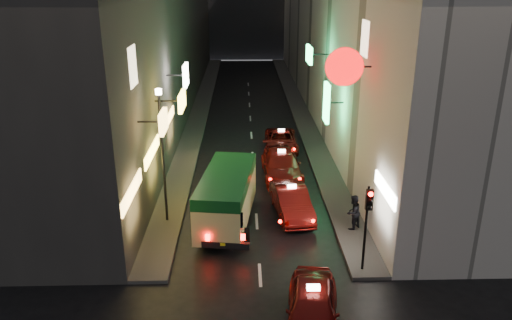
{
  "coord_description": "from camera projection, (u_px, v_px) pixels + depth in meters",
  "views": [
    {
      "loc": [
        -0.61,
        -8.05,
        10.92
      ],
      "look_at": [
        -0.03,
        13.0,
        3.09
      ],
      "focal_mm": 35.0,
      "sensor_mm": 36.0,
      "label": 1
    }
  ],
  "objects": [
    {
      "name": "taxi_near",
      "position": [
        313.0,
        305.0,
        16.2
      ],
      "size": [
        2.89,
        5.52,
        1.84
      ],
      "color": "maroon",
      "rests_on": "ground"
    },
    {
      "name": "building_right",
      "position": [
        348.0,
        0.0,
        40.29
      ],
      "size": [
        8.01,
        52.0,
        18.0
      ],
      "color": "beige",
      "rests_on": "ground"
    },
    {
      "name": "pedestrian_sidewalk",
      "position": [
        353.0,
        210.0,
        22.26
      ],
      "size": [
        0.8,
        0.77,
        1.83
      ],
      "primitive_type": "imported",
      "rotation": [
        0.0,
        0.0,
        3.84
      ],
      "color": "black",
      "rests_on": "sidewalk_right"
    },
    {
      "name": "taxi_third",
      "position": [
        281.0,
        163.0,
        28.4
      ],
      "size": [
        2.45,
        5.56,
        1.91
      ],
      "color": "maroon",
      "rests_on": "ground"
    },
    {
      "name": "minibus",
      "position": [
        227.0,
        192.0,
        22.79
      ],
      "size": [
        2.8,
        6.09,
        2.52
      ],
      "color": "#C7C07C",
      "rests_on": "ground"
    },
    {
      "name": "taxi_second",
      "position": [
        292.0,
        199.0,
        23.93
      ],
      "size": [
        2.71,
        5.34,
        1.8
      ],
      "color": "maroon",
      "rests_on": "ground"
    },
    {
      "name": "sidewalk_right",
      "position": [
        299.0,
        108.0,
        43.31
      ],
      "size": [
        1.5,
        52.0,
        0.15
      ],
      "primitive_type": "cube",
      "color": "#413E3C",
      "rests_on": "ground"
    },
    {
      "name": "sidewalk_left",
      "position": [
        201.0,
        109.0,
        43.09
      ],
      "size": [
        1.5,
        52.0,
        0.15
      ],
      "primitive_type": "cube",
      "color": "#413E3C",
      "rests_on": "ground"
    },
    {
      "name": "building_left",
      "position": [
        149.0,
        1.0,
        39.88
      ],
      "size": [
        7.44,
        52.0,
        18.0
      ],
      "color": "#383633",
      "rests_on": "ground"
    },
    {
      "name": "lamp_post",
      "position": [
        162.0,
        148.0,
        22.14
      ],
      "size": [
        0.28,
        0.28,
        6.22
      ],
      "color": "black",
      "rests_on": "sidewalk_left"
    },
    {
      "name": "traffic_light",
      "position": [
        368.0,
        212.0,
        18.47
      ],
      "size": [
        0.26,
        0.43,
        3.5
      ],
      "color": "black",
      "rests_on": "sidewalk_right"
    },
    {
      "name": "taxi_far",
      "position": [
        281.0,
        139.0,
        32.96
      ],
      "size": [
        2.02,
        4.67,
        1.64
      ],
      "color": "maroon",
      "rests_on": "ground"
    }
  ]
}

